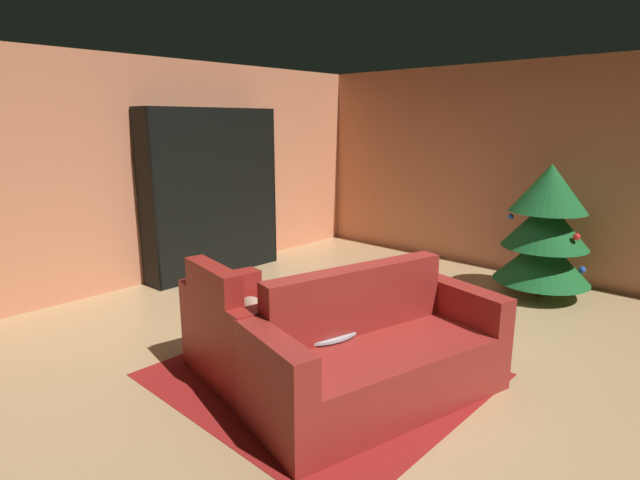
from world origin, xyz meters
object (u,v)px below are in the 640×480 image
object	(u,v)px
bookshelf_unit	(220,195)
bottle_on_table	(338,309)
armchair_red	(244,336)
couch_red	(377,358)
decorated_tree	(546,229)
coffee_table	(310,326)
book_stack_on_table	(319,317)

from	to	relation	value
bookshelf_unit	bottle_on_table	distance (m)	3.24
bookshelf_unit	bottle_on_table	size ratio (longest dim) A/B	8.74
bottle_on_table	armchair_red	bearing A→B (deg)	-138.98
armchair_red	bottle_on_table	xyz separation A→B (m)	(0.54, 0.47, 0.23)
couch_red	armchair_red	bearing A→B (deg)	-155.78
bookshelf_unit	decorated_tree	bearing A→B (deg)	28.28
armchair_red	bottle_on_table	bearing A→B (deg)	41.02
couch_red	coffee_table	distance (m)	0.57
coffee_table	bottle_on_table	distance (m)	0.25
armchair_red	coffee_table	world-z (taller)	armchair_red
bookshelf_unit	book_stack_on_table	bearing A→B (deg)	-23.26
armchair_red	bookshelf_unit	bearing A→B (deg)	146.89
bookshelf_unit	coffee_table	size ratio (longest dim) A/B	2.69
armchair_red	coffee_table	size ratio (longest dim) A/B	1.43
bottle_on_table	decorated_tree	size ratio (longest dim) A/B	0.16
coffee_table	bottle_on_table	size ratio (longest dim) A/B	3.24
bookshelf_unit	armchair_red	bearing A→B (deg)	-33.11
bottle_on_table	decorated_tree	xyz separation A→B (m)	(0.42, 2.98, 0.21)
couch_red	bottle_on_table	bearing A→B (deg)	173.72
armchair_red	book_stack_on_table	bearing A→B (deg)	38.97
decorated_tree	bottle_on_table	bearing A→B (deg)	-98.01
coffee_table	armchair_red	bearing A→B (deg)	-140.99
book_stack_on_table	bottle_on_table	distance (m)	0.15
armchair_red	decorated_tree	world-z (taller)	decorated_tree
armchair_red	book_stack_on_table	world-z (taller)	armchair_red
couch_red	coffee_table	bearing A→B (deg)	-168.94
bookshelf_unit	decorated_tree	world-z (taller)	bookshelf_unit
armchair_red	coffee_table	xyz separation A→B (m)	(0.39, 0.32, 0.09)
armchair_red	decorated_tree	xyz separation A→B (m)	(0.96, 3.45, 0.43)
armchair_red	book_stack_on_table	distance (m)	0.60
bottle_on_table	bookshelf_unit	bearing A→B (deg)	159.21
bookshelf_unit	couch_red	distance (m)	3.67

